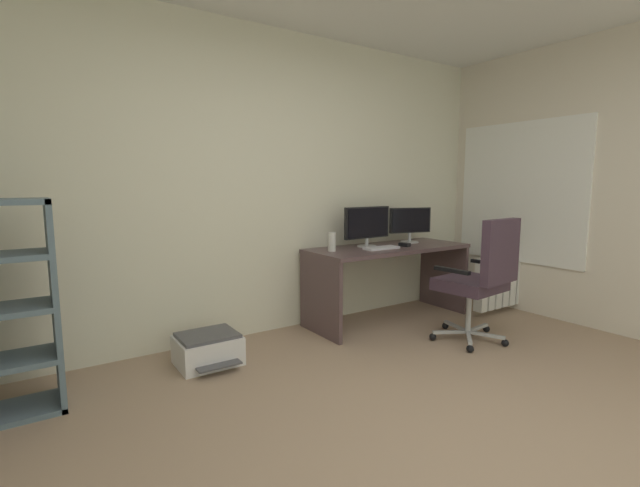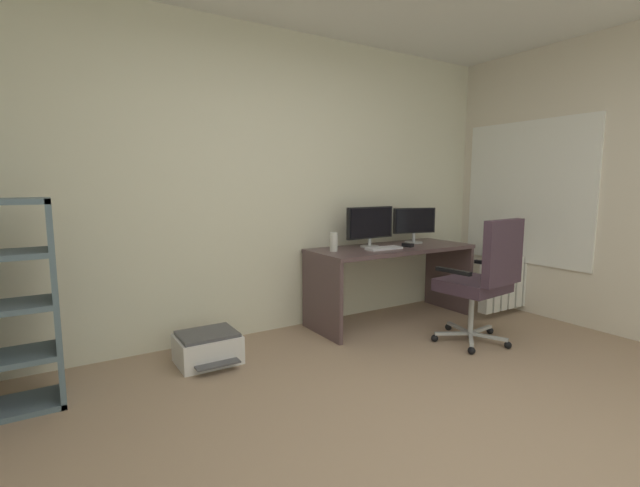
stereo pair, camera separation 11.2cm
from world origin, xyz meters
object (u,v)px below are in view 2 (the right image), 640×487
monitor_main (370,224)px  computer_mouse (408,245)px  office_chair (484,276)px  printer (208,348)px  desk (391,265)px  radiator (516,281)px  desktop_speaker (334,242)px  keyboard (384,248)px  monitor_secondary (414,222)px

monitor_main → computer_mouse: 0.41m
office_chair → monitor_main: bearing=111.0°
printer → computer_mouse: bearing=-0.4°
desk → radiator: (1.29, -0.45, -0.22)m
office_chair → desktop_speaker: bearing=131.0°
desktop_speaker → radiator: size_ratio=0.17×
desk → keyboard: 0.27m
monitor_secondary → monitor_main: bearing=-180.0°
printer → desk: bearing=2.3°
keyboard → printer: bearing=-179.2°
monitor_secondary → printer: bearing=-175.6°
monitor_main → desktop_speaker: size_ratio=3.12×
office_chair → keyboard: bearing=114.2°
computer_mouse → desktop_speaker: size_ratio=0.59×
desk → computer_mouse: 0.25m
keyboard → computer_mouse: computer_mouse is taller
keyboard → radiator: size_ratio=0.33×
monitor_secondary → keyboard: bearing=-161.3°
desk → keyboard: size_ratio=4.73×
monitor_secondary → printer: size_ratio=1.02×
office_chair → radiator: size_ratio=1.02×
keyboard → radiator: bearing=-12.7°
desk → computer_mouse: size_ratio=16.08×
monitor_secondary → desktop_speaker: 1.02m
monitor_main → desktop_speaker: 0.46m
printer → monitor_secondary: bearing=4.4°
monitor_secondary → office_chair: (-0.18, -0.99, -0.35)m
desktop_speaker → monitor_secondary: bearing=2.7°
desk → monitor_secondary: (0.38, 0.10, 0.39)m
monitor_secondary → radiator: bearing=-31.2°
printer → monitor_main: bearing=5.9°
computer_mouse → printer: bearing=166.2°
monitor_main → desk: bearing=-27.1°
monitor_main → radiator: monitor_main is taller
desktop_speaker → printer: bearing=-174.2°
keyboard → computer_mouse: size_ratio=3.40×
desktop_speaker → office_chair: office_chair is taller
desktop_speaker → printer: desktop_speaker is taller
keyboard → printer: (-1.65, 0.02, -0.62)m
printer → desktop_speaker: bearing=5.8°
printer → radiator: (3.11, -0.38, 0.21)m
monitor_secondary → radiator: size_ratio=0.44×
desk → printer: size_ratio=3.61×
monitor_secondary → keyboard: size_ratio=1.33×
keyboard → office_chair: size_ratio=0.33×
monitor_main → monitor_secondary: monitor_main is taller
desk → desktop_speaker: desktop_speaker is taller
desktop_speaker → printer: 1.39m
desk → keyboard: bearing=-152.2°
keyboard → desktop_speaker: size_ratio=2.00×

